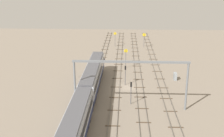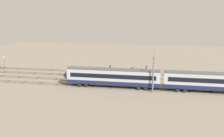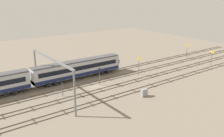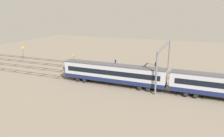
% 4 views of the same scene
% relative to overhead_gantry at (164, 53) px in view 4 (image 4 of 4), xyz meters
% --- Properties ---
extents(ground_plane, '(148.84, 148.84, 0.00)m').
position_rel_overhead_gantry_xyz_m(ground_plane, '(10.64, 0.31, -6.77)').
color(ground_plane, gray).
extents(track_near_foreground, '(132.84, 2.40, 0.16)m').
position_rel_overhead_gantry_xyz_m(track_near_foreground, '(10.64, -7.11, -6.70)').
color(track_near_foreground, '#59544C').
rests_on(track_near_foreground, ground).
extents(track_second_near, '(132.84, 2.40, 0.16)m').
position_rel_overhead_gantry_xyz_m(track_second_near, '(10.64, -2.16, -6.70)').
color(track_second_near, '#59544C').
rests_on(track_second_near, ground).
extents(track_middle, '(132.84, 2.40, 0.16)m').
position_rel_overhead_gantry_xyz_m(track_middle, '(10.64, 2.79, -6.70)').
color(track_middle, '#59544C').
rests_on(track_middle, ground).
extents(track_with_train, '(132.84, 2.40, 0.16)m').
position_rel_overhead_gantry_xyz_m(track_with_train, '(10.64, 7.74, -6.70)').
color(track_with_train, '#59544C').
rests_on(track_with_train, ground).
extents(overhead_gantry, '(0.40, 20.22, 8.90)m').
position_rel_overhead_gantry_xyz_m(overhead_gantry, '(0.00, 0.00, 0.00)').
color(overhead_gantry, slate).
rests_on(overhead_gantry, ground).
extents(speed_sign_near_foreground, '(0.14, 1.07, 4.73)m').
position_rel_overhead_gantry_xyz_m(speed_sign_near_foreground, '(49.48, -5.25, -3.57)').
color(speed_sign_near_foreground, '#4C4C51').
rests_on(speed_sign_near_foreground, ground).
extents(speed_sign_far_trackside, '(0.14, 0.95, 5.06)m').
position_rel_overhead_gantry_xyz_m(speed_sign_far_trackside, '(24.88, 0.84, -3.46)').
color(speed_sign_far_trackside, '#4C4C51').
rests_on(speed_sign_far_trackside, ground).
extents(signal_light_trackside_approach, '(0.31, 0.32, 4.32)m').
position_rel_overhead_gantry_xyz_m(signal_light_trackside_approach, '(2.02, -0.19, -3.93)').
color(signal_light_trackside_approach, '#4C4C51').
rests_on(signal_light_trackside_approach, ground).
extents(signal_light_trackside_departure, '(0.31, 0.32, 4.35)m').
position_rel_overhead_gantry_xyz_m(signal_light_trackside_departure, '(12.23, 0.91, -3.91)').
color(signal_light_trackside_departure, '#4C4C51').
rests_on(signal_light_trackside_departure, ground).
extents(relay_cabinet, '(1.49, 0.64, 1.66)m').
position_rel_overhead_gantry_xyz_m(relay_cabinet, '(16.12, -10.56, -5.94)').
color(relay_cabinet, gray).
rests_on(relay_cabinet, ground).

